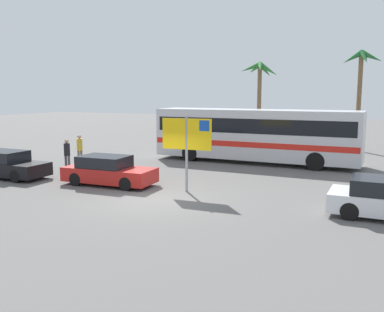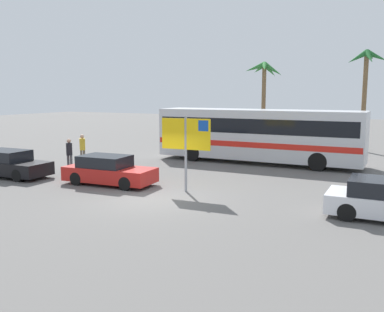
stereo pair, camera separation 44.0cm
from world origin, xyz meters
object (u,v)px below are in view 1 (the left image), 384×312
Objects in this scene: ferry_sign at (188,137)px; pedestrian_near_sign at (80,147)px; car_black at (6,165)px; pedestrian_crossing_lot at (67,152)px; car_red at (108,171)px; bus_front_coach at (255,133)px.

pedestrian_near_sign is (-8.59, 3.31, -1.28)m from ferry_sign.
pedestrian_crossing_lot is (1.51, 2.67, 0.38)m from car_black.
car_red is at bearing 6.45° from car_black.
car_black is (-5.59, -0.79, 0.00)m from car_red.
car_red is 4.51m from pedestrian_crossing_lot.
ferry_sign is (-0.27, -8.61, 0.54)m from bus_front_coach.
bus_front_coach is 2.80× the size of car_black.
pedestrian_crossing_lot is at bearing 165.89° from ferry_sign.
car_black is 4.55m from pedestrian_near_sign.
ferry_sign is at bearing -114.96° from pedestrian_crossing_lot.
ferry_sign is 9.67m from car_black.
pedestrian_near_sign is 1.89m from pedestrian_crossing_lot.
car_black is (-9.45, -1.14, -1.69)m from ferry_sign.
bus_front_coach reaches higher than car_black.
pedestrian_near_sign is 1.03× the size of pedestrian_crossing_lot.
ferry_sign is at bearing 5.26° from car_black.
ferry_sign is 8.19m from pedestrian_crossing_lot.
pedestrian_crossing_lot is at bearing 151.86° from car_red.
car_red and car_black have the same top height.
car_black is at bearing -176.30° from ferry_sign.
ferry_sign is 1.86× the size of pedestrian_crossing_lot.
pedestrian_crossing_lot is at bearing -139.26° from bus_front_coach.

